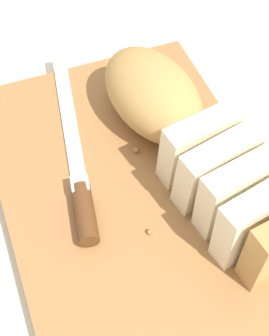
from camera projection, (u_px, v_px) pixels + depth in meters
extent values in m
plane|color=silver|center=(135.00, 196.00, 0.57)|extent=(3.00, 3.00, 0.00)
cube|color=#9E6B3D|center=(135.00, 190.00, 0.56)|extent=(0.42, 0.30, 0.02)
ellipsoid|color=tan|center=(153.00, 95.00, 0.57)|extent=(0.16, 0.11, 0.08)
cube|color=beige|center=(200.00, 145.00, 0.53)|extent=(0.04, 0.09, 0.08)
cube|color=beige|center=(217.00, 168.00, 0.51)|extent=(0.05, 0.09, 0.08)
cube|color=beige|center=(239.00, 191.00, 0.50)|extent=(0.04, 0.09, 0.08)
cube|color=beige|center=(258.00, 219.00, 0.48)|extent=(0.04, 0.09, 0.08)
cube|color=silver|center=(68.00, 116.00, 0.61)|extent=(0.23, 0.06, 0.00)
cylinder|color=#593319|center=(85.00, 214.00, 0.51)|extent=(0.07, 0.03, 0.02)
cube|color=silver|center=(80.00, 188.00, 0.53)|extent=(0.02, 0.02, 0.02)
sphere|color=#A8753D|center=(150.00, 232.00, 0.51)|extent=(0.01, 0.01, 0.01)
sphere|color=#A8753D|center=(136.00, 150.00, 0.57)|extent=(0.01, 0.01, 0.01)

